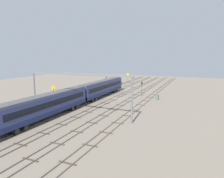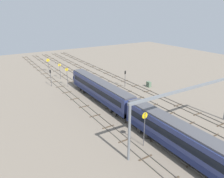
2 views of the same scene
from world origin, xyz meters
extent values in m
plane|color=gray|center=(0.00, 0.00, 0.00)|extent=(145.86, 145.86, 0.00)
cube|color=#59544C|center=(0.00, -9.80, 0.08)|extent=(129.86, 0.07, 0.16)
cube|color=#59544C|center=(0.00, -8.37, 0.08)|extent=(129.86, 0.07, 0.16)
cube|color=#473828|center=(-36.36, -9.09, 0.04)|extent=(0.24, 2.40, 0.08)
cube|color=#473828|center=(-31.17, -9.09, 0.04)|extent=(0.24, 2.40, 0.08)
cube|color=#473828|center=(-25.97, -9.09, 0.04)|extent=(0.24, 2.40, 0.08)
cube|color=#473828|center=(-20.78, -9.09, 0.04)|extent=(0.24, 2.40, 0.08)
cube|color=#473828|center=(-15.58, -9.09, 0.04)|extent=(0.24, 2.40, 0.08)
cube|color=#473828|center=(-10.39, -9.09, 0.04)|extent=(0.24, 2.40, 0.08)
cube|color=#473828|center=(-5.19, -9.09, 0.04)|extent=(0.24, 2.40, 0.08)
cube|color=#473828|center=(0.00, -9.09, 0.04)|extent=(0.24, 2.40, 0.08)
cube|color=#473828|center=(5.19, -9.09, 0.04)|extent=(0.24, 2.40, 0.08)
cube|color=#473828|center=(10.39, -9.09, 0.04)|extent=(0.24, 2.40, 0.08)
cube|color=#473828|center=(15.58, -9.09, 0.04)|extent=(0.24, 2.40, 0.08)
cube|color=#473828|center=(20.78, -9.09, 0.04)|extent=(0.24, 2.40, 0.08)
cube|color=#473828|center=(25.97, -9.09, 0.04)|extent=(0.24, 2.40, 0.08)
cube|color=#473828|center=(31.17, -9.09, 0.04)|extent=(0.24, 2.40, 0.08)
cube|color=#473828|center=(36.36, -9.09, 0.04)|extent=(0.24, 2.40, 0.08)
cube|color=#473828|center=(41.55, -9.09, 0.04)|extent=(0.24, 2.40, 0.08)
cube|color=#473828|center=(46.75, -9.09, 0.04)|extent=(0.24, 2.40, 0.08)
cube|color=#473828|center=(51.94, -9.09, 0.04)|extent=(0.24, 2.40, 0.08)
cube|color=#473828|center=(57.14, -9.09, 0.04)|extent=(0.24, 2.40, 0.08)
cube|color=#473828|center=(62.33, -9.09, 0.04)|extent=(0.24, 2.40, 0.08)
cube|color=#59544C|center=(0.00, -5.26, 0.08)|extent=(129.86, 0.07, 0.16)
cube|color=#59544C|center=(0.00, -3.83, 0.08)|extent=(129.86, 0.07, 0.16)
cube|color=#473828|center=(-37.46, -4.54, 0.04)|extent=(0.24, 2.40, 0.08)
cube|color=#473828|center=(-32.46, -4.54, 0.04)|extent=(0.24, 2.40, 0.08)
cube|color=#473828|center=(-27.47, -4.54, 0.04)|extent=(0.24, 2.40, 0.08)
cube|color=#473828|center=(-22.48, -4.54, 0.04)|extent=(0.24, 2.40, 0.08)
cube|color=#473828|center=(-17.48, -4.54, 0.04)|extent=(0.24, 2.40, 0.08)
cube|color=#473828|center=(-12.49, -4.54, 0.04)|extent=(0.24, 2.40, 0.08)
cube|color=#473828|center=(-7.49, -4.54, 0.04)|extent=(0.24, 2.40, 0.08)
cube|color=#473828|center=(-2.50, -4.54, 0.04)|extent=(0.24, 2.40, 0.08)
cube|color=#473828|center=(2.50, -4.54, 0.04)|extent=(0.24, 2.40, 0.08)
cube|color=#473828|center=(7.49, -4.54, 0.04)|extent=(0.24, 2.40, 0.08)
cube|color=#473828|center=(12.49, -4.54, 0.04)|extent=(0.24, 2.40, 0.08)
cube|color=#473828|center=(17.48, -4.54, 0.04)|extent=(0.24, 2.40, 0.08)
cube|color=#473828|center=(22.48, -4.54, 0.04)|extent=(0.24, 2.40, 0.08)
cube|color=#473828|center=(27.47, -4.54, 0.04)|extent=(0.24, 2.40, 0.08)
cube|color=#473828|center=(32.46, -4.54, 0.04)|extent=(0.24, 2.40, 0.08)
cube|color=#473828|center=(37.46, -4.54, 0.04)|extent=(0.24, 2.40, 0.08)
cube|color=#473828|center=(42.45, -4.54, 0.04)|extent=(0.24, 2.40, 0.08)
cube|color=#473828|center=(47.45, -4.54, 0.04)|extent=(0.24, 2.40, 0.08)
cube|color=#473828|center=(52.44, -4.54, 0.04)|extent=(0.24, 2.40, 0.08)
cube|color=#473828|center=(57.44, -4.54, 0.04)|extent=(0.24, 2.40, 0.08)
cube|color=#473828|center=(62.43, -4.54, 0.04)|extent=(0.24, 2.40, 0.08)
cube|color=#59544C|center=(0.00, -0.72, 0.08)|extent=(129.86, 0.07, 0.16)
cube|color=#59544C|center=(0.00, 0.72, 0.08)|extent=(129.86, 0.07, 0.16)
cube|color=#473828|center=(-34.78, 0.00, 0.04)|extent=(0.24, 2.40, 0.08)
cube|color=#473828|center=(-30.15, 0.00, 0.04)|extent=(0.24, 2.40, 0.08)
cube|color=#473828|center=(-25.51, 0.00, 0.04)|extent=(0.24, 2.40, 0.08)
cube|color=#473828|center=(-20.87, 0.00, 0.04)|extent=(0.24, 2.40, 0.08)
cube|color=#473828|center=(-16.23, 0.00, 0.04)|extent=(0.24, 2.40, 0.08)
cube|color=#473828|center=(-11.59, 0.00, 0.04)|extent=(0.24, 2.40, 0.08)
cube|color=#473828|center=(-6.96, 0.00, 0.04)|extent=(0.24, 2.40, 0.08)
cube|color=#473828|center=(-2.32, 0.00, 0.04)|extent=(0.24, 2.40, 0.08)
cube|color=#473828|center=(2.32, 0.00, 0.04)|extent=(0.24, 2.40, 0.08)
cube|color=#473828|center=(6.96, 0.00, 0.04)|extent=(0.24, 2.40, 0.08)
cube|color=#473828|center=(11.59, 0.00, 0.04)|extent=(0.24, 2.40, 0.08)
cube|color=#473828|center=(16.23, 0.00, 0.04)|extent=(0.24, 2.40, 0.08)
cube|color=#473828|center=(20.87, 0.00, 0.04)|extent=(0.24, 2.40, 0.08)
cube|color=#473828|center=(25.51, 0.00, 0.04)|extent=(0.24, 2.40, 0.08)
cube|color=#473828|center=(30.15, 0.00, 0.04)|extent=(0.24, 2.40, 0.08)
cube|color=#473828|center=(34.78, 0.00, 0.04)|extent=(0.24, 2.40, 0.08)
cube|color=#473828|center=(39.42, 0.00, 0.04)|extent=(0.24, 2.40, 0.08)
cube|color=#473828|center=(44.06, 0.00, 0.04)|extent=(0.24, 2.40, 0.08)
cube|color=#473828|center=(48.70, 0.00, 0.04)|extent=(0.24, 2.40, 0.08)
cube|color=#473828|center=(53.33, 0.00, 0.04)|extent=(0.24, 2.40, 0.08)
cube|color=#473828|center=(57.97, 0.00, 0.04)|extent=(0.24, 2.40, 0.08)
cube|color=#473828|center=(62.61, 0.00, 0.04)|extent=(0.24, 2.40, 0.08)
cube|color=#59544C|center=(0.00, 3.83, 0.08)|extent=(129.86, 0.07, 0.16)
cube|color=#59544C|center=(0.00, 5.26, 0.08)|extent=(129.86, 0.07, 0.16)
cube|color=#473828|center=(-32.46, 4.54, 0.04)|extent=(0.24, 2.40, 0.08)
cube|color=#473828|center=(-25.25, 4.54, 0.04)|extent=(0.24, 2.40, 0.08)
cube|color=#473828|center=(-18.04, 4.54, 0.04)|extent=(0.24, 2.40, 0.08)
cube|color=#473828|center=(-10.82, 4.54, 0.04)|extent=(0.24, 2.40, 0.08)
cube|color=#473828|center=(-3.61, 4.54, 0.04)|extent=(0.24, 2.40, 0.08)
cube|color=#473828|center=(3.61, 4.54, 0.04)|extent=(0.24, 2.40, 0.08)
cube|color=#473828|center=(10.82, 4.54, 0.04)|extent=(0.24, 2.40, 0.08)
cube|color=#473828|center=(18.04, 4.54, 0.04)|extent=(0.24, 2.40, 0.08)
cube|color=#473828|center=(25.25, 4.54, 0.04)|extent=(0.24, 2.40, 0.08)
cube|color=#473828|center=(32.46, 4.54, 0.04)|extent=(0.24, 2.40, 0.08)
cube|color=#473828|center=(39.68, 4.54, 0.04)|extent=(0.24, 2.40, 0.08)
cube|color=#473828|center=(46.89, 4.54, 0.04)|extent=(0.24, 2.40, 0.08)
cube|color=#473828|center=(54.11, 4.54, 0.04)|extent=(0.24, 2.40, 0.08)
cube|color=#473828|center=(61.32, 4.54, 0.04)|extent=(0.24, 2.40, 0.08)
cube|color=#59544C|center=(0.00, 8.37, 0.08)|extent=(129.86, 0.07, 0.16)
cube|color=#59544C|center=(0.00, 9.80, 0.08)|extent=(129.86, 0.07, 0.16)
cube|color=#473828|center=(-25.97, 9.09, 0.04)|extent=(0.24, 2.40, 0.08)
cube|color=#473828|center=(-20.78, 9.09, 0.04)|extent=(0.24, 2.40, 0.08)
cube|color=#473828|center=(-15.58, 9.09, 0.04)|extent=(0.24, 2.40, 0.08)
cube|color=#473828|center=(-10.39, 9.09, 0.04)|extent=(0.24, 2.40, 0.08)
cube|color=#473828|center=(-5.19, 9.09, 0.04)|extent=(0.24, 2.40, 0.08)
cube|color=#473828|center=(0.00, 9.09, 0.04)|extent=(0.24, 2.40, 0.08)
cube|color=#473828|center=(5.19, 9.09, 0.04)|extent=(0.24, 2.40, 0.08)
cube|color=#473828|center=(10.39, 9.09, 0.04)|extent=(0.24, 2.40, 0.08)
cube|color=#473828|center=(15.58, 9.09, 0.04)|extent=(0.24, 2.40, 0.08)
cube|color=#473828|center=(20.78, 9.09, 0.04)|extent=(0.24, 2.40, 0.08)
cube|color=#473828|center=(25.97, 9.09, 0.04)|extent=(0.24, 2.40, 0.08)
cube|color=#473828|center=(31.17, 9.09, 0.04)|extent=(0.24, 2.40, 0.08)
cube|color=#473828|center=(36.36, 9.09, 0.04)|extent=(0.24, 2.40, 0.08)
cube|color=#473828|center=(41.55, 9.09, 0.04)|extent=(0.24, 2.40, 0.08)
cube|color=#473828|center=(46.75, 9.09, 0.04)|extent=(0.24, 2.40, 0.08)
cube|color=#473828|center=(51.94, 9.09, 0.04)|extent=(0.24, 2.40, 0.08)
cube|color=#473828|center=(57.14, 9.09, 0.04)|extent=(0.24, 2.40, 0.08)
cube|color=#473828|center=(62.33, 9.09, 0.04)|extent=(0.24, 2.40, 0.08)
cube|color=navy|center=(1.07, 4.54, 2.86)|extent=(24.00, 2.90, 3.60)
cube|color=navy|center=(1.07, 4.54, 1.51)|extent=(24.00, 2.94, 0.90)
cube|color=#4C4C51|center=(1.07, 4.54, 4.81)|extent=(24.00, 2.50, 0.30)
cube|color=black|center=(1.07, 3.08, 3.29)|extent=(22.00, 0.04, 1.10)
cube|color=black|center=(1.07, 6.00, 3.29)|extent=(22.00, 0.04, 1.10)
cylinder|color=black|center=(-7.51, 4.54, 0.61)|extent=(0.90, 2.70, 0.90)
cylinder|color=black|center=(-5.71, 4.54, 0.61)|extent=(0.90, 2.70, 0.90)
cylinder|color=black|center=(7.85, 4.54, 0.61)|extent=(0.90, 2.70, 0.90)
cylinder|color=black|center=(9.65, 4.54, 0.61)|extent=(0.90, 2.70, 0.90)
cube|color=navy|center=(-23.73, 4.54, 2.86)|extent=(24.00, 2.90, 3.60)
cube|color=navy|center=(-23.73, 4.54, 1.51)|extent=(24.00, 2.94, 0.90)
cube|color=#4C4C51|center=(-23.73, 4.54, 4.81)|extent=(24.00, 2.50, 0.30)
cube|color=black|center=(-23.73, 3.08, 3.29)|extent=(22.00, 0.04, 1.10)
cube|color=black|center=(-23.73, 6.00, 3.29)|extent=(22.00, 0.04, 1.10)
cylinder|color=black|center=(-32.31, 4.54, 0.61)|extent=(0.90, 2.70, 0.90)
cylinder|color=black|center=(-30.51, 4.54, 0.61)|extent=(0.90, 2.70, 0.90)
cylinder|color=black|center=(-16.95, 4.54, 0.61)|extent=(0.90, 2.70, 0.90)
cylinder|color=black|center=(-15.15, 4.54, 0.61)|extent=(0.90, 2.70, 0.90)
cone|color=navy|center=(13.87, 4.54, 2.68)|extent=(1.60, 3.24, 3.24)
cylinder|color=slate|center=(-19.82, -11.45, 4.23)|extent=(0.36, 0.36, 8.45)
cylinder|color=slate|center=(-19.82, 11.40, 4.23)|extent=(0.36, 0.36, 8.45)
cube|color=slate|center=(-19.82, -0.02, 8.63)|extent=(0.40, 23.46, 0.35)
cylinder|color=#4C4C51|center=(22.71, 6.45, 2.37)|extent=(0.12, 0.12, 4.74)
cylinder|color=yellow|center=(22.75, 6.45, 4.38)|extent=(0.05, 0.81, 0.81)
cube|color=black|center=(22.78, 6.45, 4.38)|extent=(0.02, 0.36, 0.12)
cylinder|color=#4C4C51|center=(32.11, 7.21, 2.33)|extent=(0.12, 0.12, 4.67)
cylinder|color=yellow|center=(32.15, 7.21, 4.19)|extent=(0.05, 1.06, 1.06)
cube|color=black|center=(32.18, 7.21, 4.19)|extent=(0.02, 0.48, 0.12)
cylinder|color=#4C4C51|center=(-18.28, 7.40, 2.85)|extent=(0.12, 0.12, 5.69)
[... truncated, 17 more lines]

